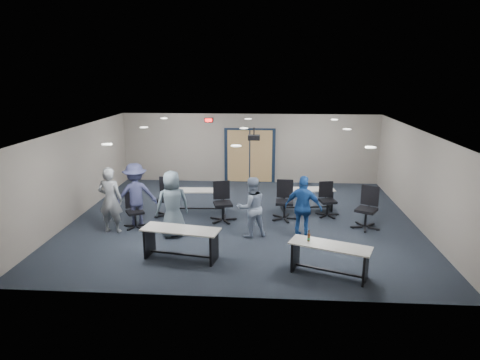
# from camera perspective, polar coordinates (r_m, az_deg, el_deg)

# --- Properties ---
(floor) EXTENTS (10.00, 10.00, 0.00)m
(floor) POSITION_cam_1_polar(r_m,az_deg,el_deg) (12.82, 0.36, -5.31)
(floor) COLOR #1C232C
(floor) RESTS_ON ground
(back_wall) EXTENTS (10.00, 0.04, 2.70)m
(back_wall) POSITION_cam_1_polar(r_m,az_deg,el_deg) (16.82, 1.32, 4.24)
(back_wall) COLOR gray
(back_wall) RESTS_ON floor
(front_wall) EXTENTS (10.00, 0.04, 2.70)m
(front_wall) POSITION_cam_1_polar(r_m,az_deg,el_deg) (8.14, -1.60, -7.06)
(front_wall) COLOR gray
(front_wall) RESTS_ON floor
(left_wall) EXTENTS (0.04, 9.00, 2.70)m
(left_wall) POSITION_cam_1_polar(r_m,az_deg,el_deg) (13.67, -21.05, 0.86)
(left_wall) COLOR gray
(left_wall) RESTS_ON floor
(right_wall) EXTENTS (0.04, 9.00, 2.70)m
(right_wall) POSITION_cam_1_polar(r_m,az_deg,el_deg) (13.11, 22.74, 0.16)
(right_wall) COLOR gray
(right_wall) RESTS_ON floor
(ceiling) EXTENTS (10.00, 9.00, 0.04)m
(ceiling) POSITION_cam_1_polar(r_m,az_deg,el_deg) (12.17, 0.38, 6.74)
(ceiling) COLOR white
(ceiling) RESTS_ON back_wall
(double_door) EXTENTS (2.00, 0.07, 2.20)m
(double_door) POSITION_cam_1_polar(r_m,az_deg,el_deg) (16.84, 1.31, 3.21)
(double_door) COLOR black
(double_door) RESTS_ON back_wall
(exit_sign) EXTENTS (0.32, 0.07, 0.18)m
(exit_sign) POSITION_cam_1_polar(r_m,az_deg,el_deg) (16.75, -4.20, 7.96)
(exit_sign) COLOR black
(exit_sign) RESTS_ON back_wall
(ceiling_projector) EXTENTS (0.35, 0.32, 0.37)m
(ceiling_projector) POSITION_cam_1_polar(r_m,az_deg,el_deg) (12.69, 1.87, 5.70)
(ceiling_projector) COLOR black
(ceiling_projector) RESTS_ON ceiling
(ceiling_can_lights) EXTENTS (6.24, 5.74, 0.02)m
(ceiling_can_lights) POSITION_cam_1_polar(r_m,az_deg,el_deg) (12.42, 0.45, 6.76)
(ceiling_can_lights) COLOR white
(ceiling_can_lights) RESTS_ON ceiling
(table_front_left) EXTENTS (1.91, 0.92, 0.74)m
(table_front_left) POSITION_cam_1_polar(r_m,az_deg,el_deg) (10.21, -7.88, -7.70)
(table_front_left) COLOR #B2B0A8
(table_front_left) RESTS_ON floor
(table_front_right) EXTENTS (1.82, 1.17, 0.96)m
(table_front_right) POSITION_cam_1_polar(r_m,az_deg,el_deg) (9.55, 11.83, -9.64)
(table_front_right) COLOR #B2B0A8
(table_front_right) RESTS_ON floor
(table_back_left) EXTENTS (1.76, 0.67, 0.70)m
(table_back_left) POSITION_cam_1_polar(r_m,az_deg,el_deg) (13.47, -5.42, -2.24)
(table_back_left) COLOR #B2B0A8
(table_back_left) RESTS_ON floor
(table_back_right) EXTENTS (1.78, 0.80, 0.81)m
(table_back_right) POSITION_cam_1_polar(r_m,az_deg,el_deg) (13.70, 8.90, -2.06)
(table_back_right) COLOR #B2B0A8
(table_back_right) RESTS_ON floor
(chair_back_a) EXTENTS (0.77, 0.77, 1.18)m
(chair_back_a) POSITION_cam_1_polar(r_m,az_deg,el_deg) (13.13, -9.77, -2.32)
(chair_back_a) COLOR black
(chair_back_a) RESTS_ON floor
(chair_back_b) EXTENTS (0.90, 0.90, 1.17)m
(chair_back_b) POSITION_cam_1_polar(r_m,az_deg,el_deg) (12.53, -2.31, -2.98)
(chair_back_b) COLOR black
(chair_back_b) RESTS_ON floor
(chair_back_c) EXTENTS (0.77, 0.77, 1.17)m
(chair_back_c) POSITION_cam_1_polar(r_m,az_deg,el_deg) (12.73, 5.96, -2.76)
(chair_back_c) COLOR black
(chair_back_c) RESTS_ON floor
(chair_back_d) EXTENTS (0.78, 0.78, 1.04)m
(chair_back_d) POSITION_cam_1_polar(r_m,az_deg,el_deg) (13.24, 11.63, -2.59)
(chair_back_d) COLOR black
(chair_back_d) RESTS_ON floor
(chair_loose_left) EXTENTS (0.87, 0.87, 1.00)m
(chair_loose_left) POSITION_cam_1_polar(r_m,az_deg,el_deg) (12.40, -13.84, -3.98)
(chair_loose_left) COLOR black
(chair_loose_left) RESTS_ON floor
(chair_loose_right) EXTENTS (1.02, 1.02, 1.19)m
(chair_loose_right) POSITION_cam_1_polar(r_m,az_deg,el_deg) (12.46, 16.50, -3.64)
(chair_loose_right) COLOR black
(chair_loose_right) RESTS_ON floor
(person_gray) EXTENTS (0.70, 0.48, 1.83)m
(person_gray) POSITION_cam_1_polar(r_m,az_deg,el_deg) (12.12, -16.90, -2.57)
(person_gray) COLOR gray
(person_gray) RESTS_ON floor
(person_plaid) EXTENTS (1.03, 0.88, 1.79)m
(person_plaid) POSITION_cam_1_polar(r_m,az_deg,el_deg) (11.46, -9.00, -3.18)
(person_plaid) COLOR slate
(person_plaid) RESTS_ON floor
(person_lightblue) EXTENTS (0.98, 0.89, 1.64)m
(person_lightblue) POSITION_cam_1_polar(r_m,az_deg,el_deg) (11.32, 1.51, -3.64)
(person_lightblue) COLOR #95A7C5
(person_lightblue) RESTS_ON floor
(person_navy) EXTENTS (1.07, 0.71, 1.69)m
(person_navy) POSITION_cam_1_polar(r_m,az_deg,el_deg) (11.32, 8.45, -3.65)
(person_navy) COLOR #1A4793
(person_navy) RESTS_ON floor
(person_back) EXTENTS (1.33, 1.05, 1.81)m
(person_back) POSITION_cam_1_polar(r_m,az_deg,el_deg) (12.48, -13.73, -1.91)
(person_back) COLOR #383C65
(person_back) RESTS_ON floor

